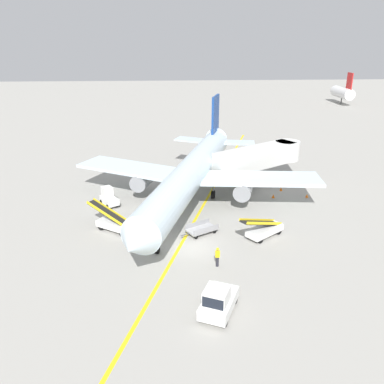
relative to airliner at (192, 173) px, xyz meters
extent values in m
plane|color=#9E9B93|center=(-0.68, -10.66, -3.42)|extent=(300.00, 300.00, 0.00)
cube|color=yellow|center=(-0.17, -5.66, -3.41)|extent=(24.66, 76.29, 0.01)
cylinder|color=silver|center=(-0.17, -0.52, 0.03)|extent=(12.28, 29.58, 3.30)
cone|color=silver|center=(-5.10, -15.95, 0.03)|extent=(3.81, 3.27, 3.23)
cone|color=silver|center=(4.83, 15.10, 0.43)|extent=(3.84, 3.62, 3.14)
cube|color=silver|center=(7.42, -1.37, -0.37)|extent=(13.37, 5.68, 0.36)
cylinder|color=gray|center=(5.56, -1.82, -1.37)|extent=(2.78, 3.63, 1.90)
cube|color=silver|center=(-6.84, 3.19, -0.37)|extent=(13.47, 10.27, 0.36)
cylinder|color=gray|center=(-5.59, 1.74, -1.37)|extent=(2.78, 3.63, 1.90)
cube|color=navy|center=(4.10, 12.82, 4.08)|extent=(1.49, 3.90, 5.20)
cube|color=silver|center=(6.83, 11.52, 0.43)|extent=(5.50, 3.05, 0.24)
cube|color=silver|center=(1.12, 13.35, 0.43)|extent=(5.64, 4.24, 0.24)
cylinder|color=#4C4C51|center=(-3.67, -11.47, -1.86)|extent=(0.20, 0.20, 3.12)
cylinder|color=black|center=(-3.67, -11.47, -3.14)|extent=(0.50, 0.64, 0.56)
cylinder|color=#4C4C51|center=(2.54, 0.72, -1.86)|extent=(0.20, 0.20, 3.12)
cylinder|color=black|center=(2.54, 0.72, -2.94)|extent=(0.63, 1.02, 0.96)
cylinder|color=#4C4C51|center=(-1.65, 2.06, -1.86)|extent=(0.20, 0.20, 3.12)
cylinder|color=black|center=(-1.65, 2.06, -2.94)|extent=(0.63, 1.02, 0.96)
cube|color=black|center=(-4.49, -14.04, 0.38)|extent=(2.98, 1.81, 0.60)
cube|color=silver|center=(8.28, 4.87, 0.18)|extent=(11.52, 8.65, 2.50)
cylinder|color=silver|center=(13.08, 7.93, 0.18)|extent=(3.20, 3.20, 2.50)
cylinder|color=#59595B|center=(6.76, 3.90, -2.24)|extent=(0.56, 0.56, 2.35)
cube|color=#333338|center=(6.76, 3.90, -3.17)|extent=(1.80, 1.40, 0.50)
cube|color=silver|center=(0.65, -19.51, -2.72)|extent=(3.20, 4.06, 0.80)
cube|color=silver|center=(0.39, -20.09, -1.77)|extent=(2.05, 2.10, 1.10)
cube|color=black|center=(0.07, -20.79, -1.77)|extent=(1.33, 0.65, 0.77)
cylinder|color=black|center=(0.87, -20.99, -3.12)|extent=(0.45, 0.64, 0.60)
cylinder|color=black|center=(-0.60, -20.33, -3.12)|extent=(0.45, 0.64, 0.60)
cylinder|color=black|center=(1.90, -18.69, -3.12)|extent=(0.45, 0.64, 0.60)
cylinder|color=black|center=(0.42, -18.03, -3.12)|extent=(0.45, 0.64, 0.60)
cube|color=silver|center=(-9.12, -0.75, -2.77)|extent=(2.39, 2.72, 0.70)
cube|color=silver|center=(-9.35, -0.39, -1.87)|extent=(1.46, 1.47, 1.10)
cube|color=black|center=(-9.63, 0.04, -1.87)|extent=(0.86, 0.59, 0.77)
cylinder|color=black|center=(-10.04, -0.34, -3.12)|extent=(0.51, 0.62, 0.60)
cylinder|color=black|center=(-9.11, 0.26, -3.12)|extent=(0.51, 0.62, 0.60)
cylinder|color=black|center=(-9.13, -1.75, -3.12)|extent=(0.51, 0.62, 0.60)
cylinder|color=black|center=(-8.20, -1.15, -3.12)|extent=(0.51, 0.62, 0.60)
cube|color=silver|center=(-7.73, -6.86, -2.82)|extent=(3.99, 3.38, 0.60)
cylinder|color=black|center=(-9.18, -6.64, -3.12)|extent=(0.62, 0.52, 0.60)
cylinder|color=black|center=(-8.47, -5.59, -3.12)|extent=(0.62, 0.52, 0.60)
cylinder|color=black|center=(-6.98, -8.14, -3.12)|extent=(0.62, 0.52, 0.60)
cylinder|color=black|center=(-6.27, -7.08, -3.12)|extent=(0.62, 0.52, 0.60)
cube|color=black|center=(-8.22, -6.53, -1.87)|extent=(4.64, 3.55, 1.76)
cube|color=yellow|center=(-8.47, -6.90, -1.75)|extent=(4.20, 2.89, 1.84)
cube|color=yellow|center=(-7.97, -6.15, -1.75)|extent=(4.20, 2.89, 1.84)
cube|color=silver|center=(6.29, -8.89, -2.82)|extent=(3.94, 3.48, 0.60)
cylinder|color=black|center=(5.61, -10.20, -3.12)|extent=(0.61, 0.54, 0.60)
cylinder|color=black|center=(4.84, -9.18, -3.12)|extent=(0.61, 0.54, 0.60)
cylinder|color=black|center=(7.74, -8.60, -3.12)|extent=(0.61, 0.54, 0.60)
cylinder|color=black|center=(6.97, -7.58, -3.12)|extent=(0.61, 0.54, 0.60)
cube|color=black|center=(5.81, -9.25, -1.87)|extent=(4.53, 3.72, 1.76)
cube|color=yellow|center=(6.08, -9.61, -1.75)|extent=(4.06, 3.08, 1.84)
cube|color=yellow|center=(5.54, -8.89, -1.75)|extent=(4.06, 3.08, 1.84)
cube|color=#A5A5A8|center=(0.48, -8.03, -2.98)|extent=(3.18, 2.70, 0.16)
cube|color=#4C4C51|center=(-1.13, -8.95, -3.00)|extent=(0.82, 0.52, 0.08)
cylinder|color=#4C4C51|center=(-1.52, -9.18, -3.00)|extent=(0.12, 0.12, 0.05)
cube|color=gray|center=(0.85, -8.68, -2.73)|extent=(2.46, 1.45, 0.50)
cube|color=gray|center=(0.11, -7.38, -2.73)|extent=(2.46, 1.45, 0.50)
cylinder|color=black|center=(-0.13, -9.07, -3.24)|extent=(0.37, 0.28, 0.36)
cylinder|color=black|center=(-0.73, -8.03, -3.24)|extent=(0.37, 0.28, 0.36)
cylinder|color=black|center=(1.69, -8.03, -3.24)|extent=(0.37, 0.28, 0.36)
cylinder|color=black|center=(1.09, -6.99, -3.24)|extent=(0.37, 0.28, 0.36)
cylinder|color=#26262D|center=(1.25, -13.83, -2.99)|extent=(0.24, 0.24, 0.85)
cube|color=yellow|center=(1.25, -13.83, -2.29)|extent=(0.36, 0.22, 0.56)
sphere|color=#9E7051|center=(1.25, -13.83, -1.90)|extent=(0.20, 0.20, 0.20)
sphere|color=yellow|center=(1.25, -13.83, -1.84)|extent=(0.24, 0.24, 0.24)
cone|color=orange|center=(9.55, 0.45, -3.20)|extent=(0.36, 0.36, 0.44)
cone|color=orange|center=(13.50, 0.31, -3.20)|extent=(0.36, 0.36, 0.44)
cone|color=orange|center=(11.08, 2.64, -3.20)|extent=(0.36, 0.36, 0.44)
cylinder|color=silver|center=(46.87, 69.19, -0.32)|extent=(3.00, 10.00, 3.00)
cylinder|color=#3F3F3F|center=(46.87, 69.19, -2.62)|extent=(0.30, 0.30, 1.60)
cube|color=red|center=(46.87, 65.69, 3.18)|extent=(0.24, 3.20, 4.40)
camera|label=1|loc=(-2.53, -41.28, 13.83)|focal=36.83mm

